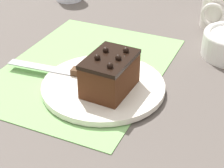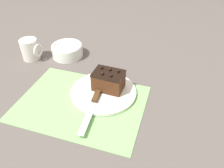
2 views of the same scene
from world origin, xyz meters
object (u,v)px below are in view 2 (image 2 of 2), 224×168
at_px(chocolate_cake, 109,80).
at_px(serving_knife, 94,102).
at_px(coffee_mug, 30,49).
at_px(cake_plate, 103,92).
at_px(small_bowl, 67,50).

relative_size(chocolate_cake, serving_knife, 0.53).
bearing_deg(coffee_mug, chocolate_cake, -15.82).
height_order(cake_plate, serving_knife, serving_knife).
xyz_separation_m(chocolate_cake, small_bowl, (-0.28, 0.20, -0.02)).
height_order(cake_plate, small_bowl, small_bowl).
bearing_deg(serving_knife, small_bowl, -54.67).
bearing_deg(coffee_mug, small_bowl, 26.03).
height_order(small_bowl, coffee_mug, coffee_mug).
height_order(chocolate_cake, serving_knife, chocolate_cake).
relative_size(chocolate_cake, small_bowl, 0.80).
relative_size(small_bowl, coffee_mug, 1.50).
relative_size(cake_plate, coffee_mug, 2.58).
height_order(serving_knife, coffee_mug, coffee_mug).
relative_size(chocolate_cake, coffee_mug, 1.21).
distance_m(cake_plate, chocolate_cake, 0.05).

